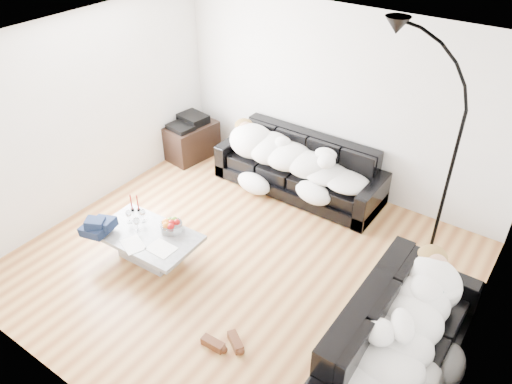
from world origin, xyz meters
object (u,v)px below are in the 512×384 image
Objects in this scene: coffee_table at (149,246)px; wine_glass_a at (143,215)px; av_cabinet at (191,140)px; sofa_back at (299,167)px; wine_glass_b at (129,217)px; sleeper_right at (404,325)px; fruit_bowl at (171,225)px; floor_lamp at (449,176)px; stereo at (189,121)px; wine_glass_c at (137,224)px; shoes at (224,342)px; sleeper_back at (298,154)px; sofa_right at (400,340)px; candle_right at (138,203)px; candle_left at (131,203)px.

coffee_table is 0.38m from wine_glass_a.
coffee_table is 1.53× the size of av_cabinet.
sofa_back is 3.01× the size of av_cabinet.
wine_glass_a is 0.17m from wine_glass_b.
fruit_bowl is at bearing 89.25° from sleeper_right.
wine_glass_a is at bearing -166.44° from floor_lamp.
av_cabinet is 0.34m from stereo.
wine_glass_c is 0.44× the size of shoes.
av_cabinet reaches higher than coffee_table.
sleeper_back reaches higher than wine_glass_a.
fruit_bowl is at bearing 48.89° from coffee_table.
wine_glass_a is 0.40× the size of stereo.
sofa_right reaches higher than candle_right.
sofa_back reaches higher than fruit_bowl.
sleeper_right is 3.42m from wine_glass_b.
floor_lamp reaches higher than wine_glass_b.
av_cabinet is (-1.10, 2.20, -0.18)m from wine_glass_c.
wine_glass_b is at bearing -58.94° from av_cabinet.
candle_left reaches higher than wine_glass_a.
stereo is (-1.96, -0.13, 0.22)m from sofa_back.
candle_right is (-0.29, 0.29, 0.02)m from wine_glass_c.
wine_glass_b is (-3.42, -0.14, 0.02)m from sofa_right.
floor_lamp is at bearing 8.73° from sleeper_right.
floor_lamp is at bearing 34.03° from coffee_table.
av_cabinet is 4.17m from floor_lamp.
av_cabinet is (-0.75, 1.95, -0.20)m from candle_left.
sofa_right reaches higher than wine_glass_b.
sofa_back is 2.33m from candle_right.
fruit_bowl is at bearing 18.76° from wine_glass_b.
candle_right is (-0.09, 0.24, 0.03)m from wine_glass_b.
sofa_right reaches higher than sleeper_back.
fruit_bowl is 1.15× the size of candle_right.
av_cabinet is at bearing 110.92° from candle_left.
candle_right is 0.53× the size of stereo.
wine_glass_c is at bearing 172.42° from shoes.
wine_glass_b is (-3.42, -0.14, -0.19)m from sleeper_right.
stereo is (-1.03, 2.02, 0.17)m from wine_glass_a.
shoes is 3.91m from av_cabinet.
av_cabinet is at bearing 0.00° from stereo.
wine_glass_b is 0.25m from candle_right.
sofa_right is at bearing -0.74° from candle_left.
floor_lamp reaches higher than sofa_right.
av_cabinet is at bearing 116.63° from wine_glass_c.
av_cabinet is (-2.80, 2.71, 0.23)m from shoes.
wine_glass_a is 0.77× the size of candle_right.
sleeper_right is 0.75× the size of floor_lamp.
floor_lamp reaches higher than candle_right.
wine_glass_c is 2.46m from stereo.
floor_lamp is (2.62, 1.68, 0.78)m from fruit_bowl.
stereo is at bearing 113.09° from candle_right.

